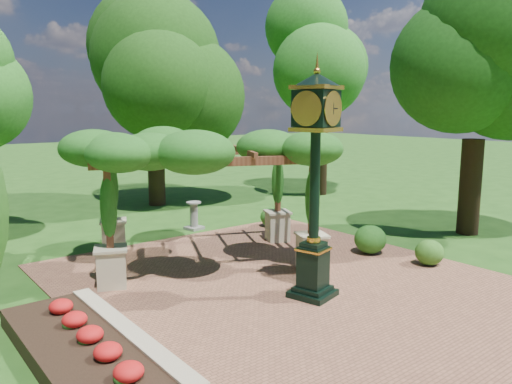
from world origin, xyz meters
TOP-DOWN VIEW (x-y plane):
  - ground at (0.00, 0.00)m, footprint 120.00×120.00m
  - brick_plaza at (0.00, 1.00)m, footprint 10.00×12.00m
  - border_wall at (-4.60, 0.50)m, footprint 0.35×5.00m
  - flower_bed at (-5.50, 0.50)m, footprint 1.50×5.00m
  - pedestal_clock at (-0.15, 0.17)m, footprint 1.26×1.26m
  - pergola at (-0.54, 4.11)m, footprint 7.10×5.91m
  - sundial at (1.20, 7.69)m, footprint 0.67×0.67m
  - shrub_front at (4.12, -0.16)m, footprint 0.82×0.82m
  - shrub_mid at (3.72, 1.61)m, footprint 1.20×1.20m
  - shrub_back at (3.61, 6.16)m, footprint 0.96×0.96m
  - tree_north at (2.37, 12.84)m, footprint 5.32×5.32m
  - tree_east_far at (10.30, 10.24)m, footprint 4.75×4.75m
  - tree_east_near at (8.52, 1.13)m, footprint 4.49×4.49m

SIDE VIEW (x-z plane):
  - ground at x=0.00m, z-range 0.00..0.00m
  - brick_plaza at x=0.00m, z-range 0.00..0.04m
  - flower_bed at x=-5.50m, z-range 0.00..0.36m
  - border_wall at x=-4.60m, z-range 0.00..0.40m
  - shrub_front at x=4.12m, z-range 0.04..0.75m
  - shrub_back at x=3.61m, z-range 0.04..0.76m
  - sundial at x=1.20m, z-range -0.06..0.97m
  - shrub_mid at x=3.72m, z-range 0.04..0.91m
  - pedestal_clock at x=-0.15m, z-range 0.51..5.74m
  - pergola at x=-0.54m, z-range 1.23..5.06m
  - tree_north at x=2.37m, z-range 1.61..10.20m
  - tree_east_near at x=8.52m, z-range 1.60..10.25m
  - tree_east_far at x=10.30m, z-range 2.01..12.84m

